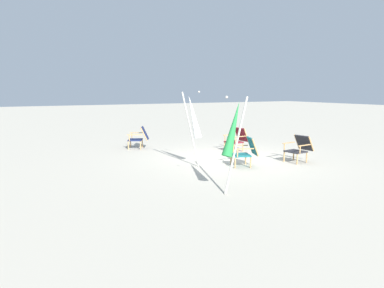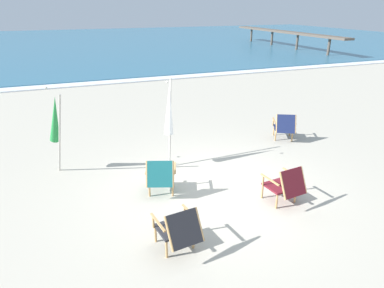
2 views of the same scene
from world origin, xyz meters
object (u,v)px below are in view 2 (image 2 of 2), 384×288
Objects in this scene: beach_chair_back_right at (179,229)px; beach_chair_mid_center at (286,185)px; umbrella_furled_green at (55,120)px; umbrella_furled_white at (169,110)px; beach_chair_front_left at (161,176)px; beach_chair_back_left at (285,126)px.

beach_chair_mid_center is at bearing 13.43° from beach_chair_back_right.
umbrella_furled_green is (-1.61, 3.48, 0.88)m from beach_chair_back_right.
umbrella_furled_white is 1.04× the size of umbrella_furled_green.
beach_chair_mid_center is (2.36, 0.56, 0.01)m from beach_chair_back_right.
umbrella_furled_green reaches higher than beach_chair_front_left.
beach_chair_back_left is at bearing 38.16° from beach_chair_back_right.
beach_chair_back_right is at bearing -141.84° from beach_chair_back_left.
umbrella_furled_green reaches higher than beach_chair_mid_center.
beach_chair_front_left reaches higher than beach_chair_back_left.
umbrella_furled_white is at bearing -8.84° from umbrella_furled_green.
beach_chair_back_left is 0.45× the size of umbrella_furled_green.
beach_chair_mid_center is at bearing -29.49° from beach_chair_front_left.
beach_chair_back_right is 1.04× the size of beach_chair_mid_center.
beach_chair_back_left is at bearing -0.47° from umbrella_furled_green.
umbrella_furled_green is at bearing 171.16° from umbrella_furled_white.
beach_chair_back_right is 0.92× the size of beach_chair_back_left.
beach_chair_back_left is (4.14, 1.66, -0.00)m from beach_chair_front_left.
beach_chair_back_left is at bearing 55.03° from beach_chair_mid_center.
beach_chair_back_right is 3.35m from umbrella_furled_white.
beach_chair_back_left is 3.65m from umbrella_furled_white.
beach_chair_front_left is 2.45m from beach_chair_mid_center.
umbrella_furled_green reaches higher than beach_chair_back_left.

